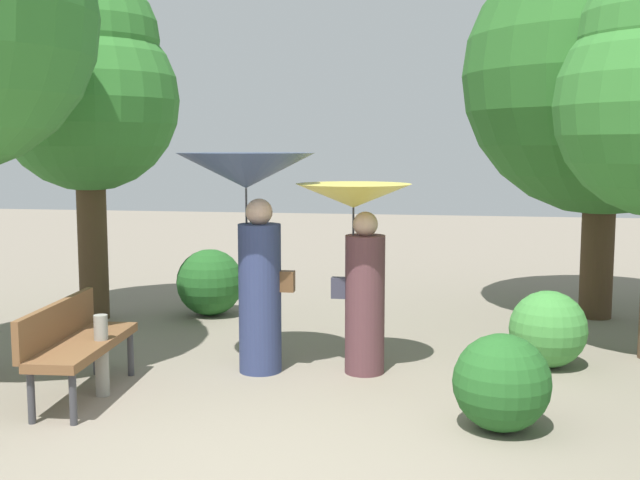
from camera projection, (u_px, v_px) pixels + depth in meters
ground_plane at (254, 464)px, 5.37m from camera, size 40.00×40.00×0.00m
person_left at (250, 209)px, 7.40m from camera, size 1.31×1.31×2.11m
person_right at (358, 241)px, 7.39m from camera, size 1.10×1.10×1.82m
park_bench at (75, 339)px, 6.74m from camera, size 0.60×1.53×0.83m
tree_near_left at (87, 83)px, 9.55m from camera, size 2.24×2.24×4.35m
tree_far_back at (606, 53)px, 9.58m from camera, size 3.47×3.47×5.25m
bush_path_left at (502, 383)px, 5.96m from camera, size 0.75×0.75×0.75m
bush_path_right at (548, 329)px, 7.68m from camera, size 0.76×0.76×0.76m
bush_behind_bench at (210, 282)px, 10.05m from camera, size 0.86×0.86×0.86m
path_marker_post at (102, 356)px, 6.79m from camera, size 0.12×0.12×0.72m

